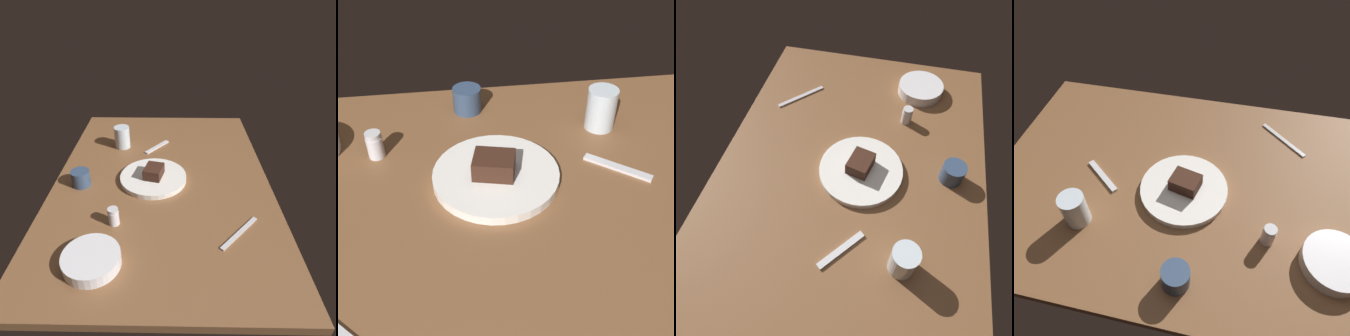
# 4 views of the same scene
# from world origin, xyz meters

# --- Properties ---
(dining_table) EXTENTS (1.20, 0.84, 0.03)m
(dining_table) POSITION_xyz_m (0.00, 0.00, 0.01)
(dining_table) COLOR brown
(dining_table) RESTS_ON ground
(dessert_plate) EXTENTS (0.26, 0.26, 0.02)m
(dessert_plate) POSITION_xyz_m (0.01, -0.03, 0.04)
(dessert_plate) COLOR white
(dessert_plate) RESTS_ON dining_table
(chocolate_cake_slice) EXTENTS (0.10, 0.08, 0.04)m
(chocolate_cake_slice) POSITION_xyz_m (0.01, -0.03, 0.07)
(chocolate_cake_slice) COLOR #381E14
(chocolate_cake_slice) RESTS_ON dessert_plate
(salt_shaker) EXTENTS (0.04, 0.04, 0.06)m
(salt_shaker) POSITION_xyz_m (0.26, -0.15, 0.06)
(salt_shaker) COLOR silver
(salt_shaker) RESTS_ON dining_table
(water_glass) EXTENTS (0.07, 0.07, 0.10)m
(water_glass) POSITION_xyz_m (-0.26, -0.19, 0.08)
(water_glass) COLOR silver
(water_glass) RESTS_ON dining_table
(coffee_cup) EXTENTS (0.07, 0.07, 0.06)m
(coffee_cup) POSITION_xyz_m (0.05, -0.31, 0.06)
(coffee_cup) COLOR #334766
(coffee_cup) RESTS_ON dining_table
(dessert_spoon) EXTENTS (0.13, 0.11, 0.01)m
(dessert_spoon) POSITION_xyz_m (-0.25, -0.03, 0.03)
(dessert_spoon) COLOR silver
(dessert_spoon) RESTS_ON dining_table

